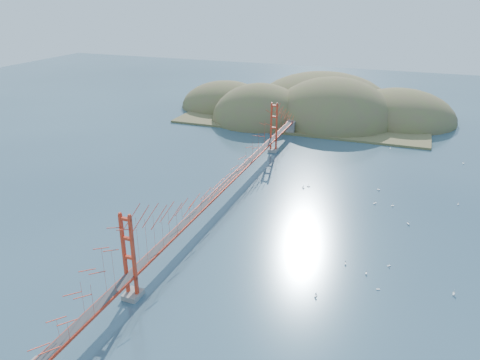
% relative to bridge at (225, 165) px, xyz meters
% --- Properties ---
extents(ground, '(320.00, 320.00, 0.00)m').
position_rel_bridge_xyz_m(ground, '(0.00, -0.18, -7.01)').
color(ground, '#2B4657').
rests_on(ground, ground).
extents(bridge, '(2.20, 94.40, 12.00)m').
position_rel_bridge_xyz_m(bridge, '(0.00, 0.00, 0.00)').
color(bridge, gray).
rests_on(bridge, ground).
extents(far_headlands, '(84.00, 58.00, 25.00)m').
position_rel_bridge_xyz_m(far_headlands, '(2.21, 68.33, -7.01)').
color(far_headlands, brown).
rests_on(far_headlands, ground).
extents(sailboat_1, '(0.66, 0.66, 0.71)m').
position_rel_bridge_xyz_m(sailboat_1, '(31.48, 2.61, -6.85)').
color(sailboat_1, white).
rests_on(sailboat_1, ground).
extents(sailboat_3, '(0.66, 0.66, 0.75)m').
position_rel_bridge_xyz_m(sailboat_3, '(12.64, 12.05, -6.85)').
color(sailboat_3, white).
rests_on(sailboat_3, ground).
extents(sailboat_12, '(0.54, 0.54, 0.58)m').
position_rel_bridge_xyz_m(sailboat_12, '(25.73, 41.82, -6.87)').
color(sailboat_12, white).
rests_on(sailboat_12, ground).
extents(sailboat_15, '(0.52, 0.59, 0.67)m').
position_rel_bridge_xyz_m(sailboat_15, '(41.59, 36.79, -6.86)').
color(sailboat_15, white).
rests_on(sailboat_15, ground).
extents(sailboat_0, '(0.48, 0.53, 0.61)m').
position_rel_bridge_xyz_m(sailboat_0, '(23.74, -13.08, -6.87)').
color(sailboat_0, white).
rests_on(sailboat_0, ground).
extents(sailboat_9, '(0.46, 0.49, 0.56)m').
position_rel_bridge_xyz_m(sailboat_9, '(39.50, 13.57, -6.87)').
color(sailboat_9, white).
rests_on(sailboat_9, ground).
extents(sailboat_13, '(0.50, 0.48, 0.56)m').
position_rel_bridge_xyz_m(sailboat_13, '(28.63, -17.69, -6.87)').
color(sailboat_13, white).
rests_on(sailboat_13, ground).
extents(sailboat_10, '(0.54, 0.60, 0.68)m').
position_rel_bridge_xyz_m(sailboat_10, '(21.46, -21.95, -6.86)').
color(sailboat_10, white).
rests_on(sailboat_10, ground).
extents(sailboat_7, '(0.66, 0.63, 0.74)m').
position_rel_bridge_xyz_m(sailboat_7, '(25.56, 15.25, -6.85)').
color(sailboat_7, white).
rests_on(sailboat_7, ground).
extents(sailboat_14, '(0.40, 0.49, 0.58)m').
position_rel_bridge_xyz_m(sailboat_14, '(26.77, -14.54, -6.87)').
color(sailboat_14, white).
rests_on(sailboat_14, ground).
extents(sailboat_5, '(0.55, 0.63, 0.72)m').
position_rel_bridge_xyz_m(sailboat_5, '(37.69, -15.33, -6.85)').
color(sailboat_5, white).
rests_on(sailboat_5, ground).
extents(sailboat_8, '(0.62, 0.62, 0.64)m').
position_rel_bridge_xyz_m(sailboat_8, '(28.58, 8.82, -6.86)').
color(sailboat_8, white).
rests_on(sailboat_8, ground).
extents(sailboat_16, '(0.64, 0.64, 0.69)m').
position_rel_bridge_xyz_m(sailboat_16, '(11.84, 11.01, -6.86)').
color(sailboat_16, white).
rests_on(sailboat_16, ground).
extents(sailboat_4, '(0.68, 0.68, 0.71)m').
position_rel_bridge_xyz_m(sailboat_4, '(25.52, 8.72, -6.85)').
color(sailboat_4, white).
rests_on(sailboat_4, ground).
extents(sailboat_extra_0, '(0.57, 0.57, 0.59)m').
position_rel_bridge_xyz_m(sailboat_extra_0, '(29.51, -11.52, -6.87)').
color(sailboat_extra_0, white).
rests_on(sailboat_extra_0, ground).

